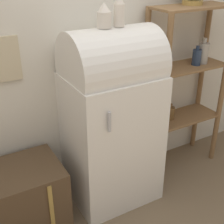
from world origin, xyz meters
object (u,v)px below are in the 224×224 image
(vase_left, at_px, (104,16))
(suitcase_trunk, at_px, (16,201))
(refrigerator, at_px, (112,118))
(vase_center, at_px, (119,10))

(vase_left, bearing_deg, suitcase_trunk, 179.95)
(refrigerator, bearing_deg, vase_center, -14.57)
(refrigerator, xyz_separation_m, vase_left, (-0.06, -0.00, 0.81))
(refrigerator, distance_m, vase_left, 0.81)
(refrigerator, height_order, suitcase_trunk, refrigerator)
(vase_left, relative_size, vase_center, 0.71)
(refrigerator, relative_size, vase_center, 6.24)
(suitcase_trunk, relative_size, vase_center, 3.01)
(refrigerator, bearing_deg, suitcase_trunk, -179.87)
(suitcase_trunk, xyz_separation_m, vase_center, (0.90, -0.01, 1.34))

